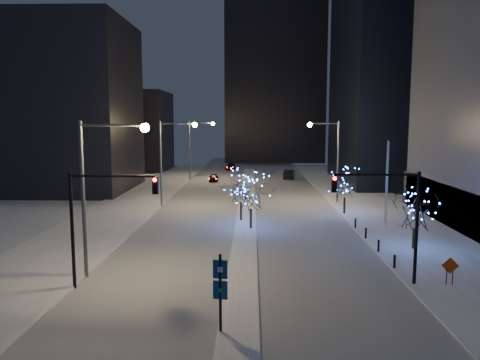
{
  "coord_description": "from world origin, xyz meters",
  "views": [
    {
      "loc": [
        0.63,
        -26.72,
        9.94
      ],
      "look_at": [
        -0.42,
        12.65,
        5.0
      ],
      "focal_mm": 35.0,
      "sensor_mm": 36.0,
      "label": 1
    }
  ],
  "objects_px": {
    "holiday_tree_median_near": "(251,194)",
    "construction_sign": "(450,268)",
    "street_lamp_w_far": "(196,142)",
    "holiday_tree_plaza_near": "(415,210)",
    "street_lamp_w_mid": "(170,151)",
    "car_mid": "(289,174)",
    "holiday_tree_median_far": "(241,187)",
    "street_lamp_w_near": "(99,177)",
    "street_lamp_east": "(331,151)",
    "traffic_signal_east": "(391,209)",
    "wayfinding_sign": "(220,285)",
    "car_far": "(230,167)",
    "holiday_tree_plaza_far": "(345,185)",
    "traffic_signal_west": "(98,210)",
    "car_near": "(214,178)"
  },
  "relations": [
    {
      "from": "car_mid",
      "to": "wayfinding_sign",
      "type": "relative_size",
      "value": 1.26
    },
    {
      "from": "traffic_signal_east",
      "to": "holiday_tree_median_near",
      "type": "height_order",
      "value": "traffic_signal_east"
    },
    {
      "from": "street_lamp_w_far",
      "to": "street_lamp_east",
      "type": "height_order",
      "value": "same"
    },
    {
      "from": "street_lamp_w_far",
      "to": "street_lamp_east",
      "type": "distance_m",
      "value": 29.08
    },
    {
      "from": "holiday_tree_median_near",
      "to": "construction_sign",
      "type": "bearing_deg",
      "value": -50.85
    },
    {
      "from": "traffic_signal_west",
      "to": "holiday_tree_plaza_near",
      "type": "xyz_separation_m",
      "value": [
        21.58,
        8.97,
        -1.59
      ]
    },
    {
      "from": "street_lamp_east",
      "to": "holiday_tree_plaza_near",
      "type": "height_order",
      "value": "street_lamp_east"
    },
    {
      "from": "street_lamp_w_mid",
      "to": "traffic_signal_east",
      "type": "xyz_separation_m",
      "value": [
        17.88,
        -26.0,
        -1.74
      ]
    },
    {
      "from": "street_lamp_east",
      "to": "construction_sign",
      "type": "xyz_separation_m",
      "value": [
        2.47,
        -29.15,
        -5.28
      ]
    },
    {
      "from": "street_lamp_east",
      "to": "holiday_tree_plaza_near",
      "type": "bearing_deg",
      "value": -81.72
    },
    {
      "from": "holiday_tree_plaza_near",
      "to": "car_far",
      "type": "bearing_deg",
      "value": 105.72
    },
    {
      "from": "holiday_tree_median_near",
      "to": "holiday_tree_plaza_far",
      "type": "distance_m",
      "value": 12.31
    },
    {
      "from": "street_lamp_w_far",
      "to": "holiday_tree_plaza_near",
      "type": "xyz_separation_m",
      "value": [
        22.08,
        -43.03,
        -3.33
      ]
    },
    {
      "from": "car_near",
      "to": "construction_sign",
      "type": "bearing_deg",
      "value": -71.46
    },
    {
      "from": "street_lamp_w_near",
      "to": "street_lamp_east",
      "type": "bearing_deg",
      "value": 55.81
    },
    {
      "from": "car_mid",
      "to": "car_far",
      "type": "xyz_separation_m",
      "value": [
        -10.98,
        15.32,
        -0.17
      ]
    },
    {
      "from": "car_mid",
      "to": "wayfinding_sign",
      "type": "bearing_deg",
      "value": 91.8
    },
    {
      "from": "car_mid",
      "to": "wayfinding_sign",
      "type": "xyz_separation_m",
      "value": [
        -7.91,
        -60.07,
        1.57
      ]
    },
    {
      "from": "holiday_tree_plaza_far",
      "to": "wayfinding_sign",
      "type": "bearing_deg",
      "value": -111.61
    },
    {
      "from": "car_mid",
      "to": "holiday_tree_median_near",
      "type": "bearing_deg",
      "value": 89.65
    },
    {
      "from": "traffic_signal_west",
      "to": "wayfinding_sign",
      "type": "xyz_separation_m",
      "value": [
        7.59,
        -5.8,
        -2.39
      ]
    },
    {
      "from": "street_lamp_w_mid",
      "to": "car_mid",
      "type": "relative_size",
      "value": 2.05
    },
    {
      "from": "car_near",
      "to": "holiday_tree_plaza_far",
      "type": "distance_m",
      "value": 32.17
    },
    {
      "from": "street_lamp_w_mid",
      "to": "traffic_signal_west",
      "type": "bearing_deg",
      "value": -88.94
    },
    {
      "from": "holiday_tree_median_far",
      "to": "holiday_tree_plaza_near",
      "type": "relative_size",
      "value": 1.04
    },
    {
      "from": "holiday_tree_median_near",
      "to": "construction_sign",
      "type": "distance_m",
      "value": 19.22
    },
    {
      "from": "holiday_tree_median_far",
      "to": "street_lamp_w_near",
      "type": "bearing_deg",
      "value": -116.31
    },
    {
      "from": "street_lamp_w_near",
      "to": "car_near",
      "type": "height_order",
      "value": "street_lamp_w_near"
    },
    {
      "from": "street_lamp_east",
      "to": "holiday_tree_plaza_far",
      "type": "height_order",
      "value": "street_lamp_east"
    },
    {
      "from": "holiday_tree_plaza_far",
      "to": "car_mid",
      "type": "bearing_deg",
      "value": 96.25
    },
    {
      "from": "holiday_tree_plaza_near",
      "to": "wayfinding_sign",
      "type": "distance_m",
      "value": 20.36
    },
    {
      "from": "street_lamp_w_near",
      "to": "street_lamp_w_mid",
      "type": "bearing_deg",
      "value": 90.0
    },
    {
      "from": "street_lamp_w_near",
      "to": "street_lamp_w_mid",
      "type": "xyz_separation_m",
      "value": [
        0.0,
        25.0,
        0.0
      ]
    },
    {
      "from": "street_lamp_w_far",
      "to": "wayfinding_sign",
      "type": "height_order",
      "value": "street_lamp_w_far"
    },
    {
      "from": "holiday_tree_median_far",
      "to": "holiday_tree_plaza_near",
      "type": "height_order",
      "value": "holiday_tree_median_far"
    },
    {
      "from": "traffic_signal_west",
      "to": "construction_sign",
      "type": "height_order",
      "value": "traffic_signal_west"
    },
    {
      "from": "car_far",
      "to": "holiday_tree_median_far",
      "type": "distance_m",
      "value": 50.71
    },
    {
      "from": "traffic_signal_east",
      "to": "holiday_tree_plaza_near",
      "type": "distance_m",
      "value": 9.15
    },
    {
      "from": "car_far",
      "to": "holiday_tree_median_near",
      "type": "bearing_deg",
      "value": -80.81
    },
    {
      "from": "car_mid",
      "to": "construction_sign",
      "type": "relative_size",
      "value": 2.88
    },
    {
      "from": "car_near",
      "to": "traffic_signal_east",
      "type": "bearing_deg",
      "value": -75.17
    },
    {
      "from": "street_lamp_east",
      "to": "car_mid",
      "type": "distance_m",
      "value": 25.1
    },
    {
      "from": "traffic_signal_east",
      "to": "holiday_tree_plaza_near",
      "type": "xyz_separation_m",
      "value": [
        4.2,
        7.97,
        -1.59
      ]
    },
    {
      "from": "street_lamp_east",
      "to": "construction_sign",
      "type": "distance_m",
      "value": 29.73
    },
    {
      "from": "street_lamp_w_near",
      "to": "holiday_tree_median_far",
      "type": "distance_m",
      "value": 19.29
    },
    {
      "from": "holiday_tree_median_near",
      "to": "wayfinding_sign",
      "type": "relative_size",
      "value": 1.26
    },
    {
      "from": "street_lamp_east",
      "to": "holiday_tree_median_far",
      "type": "relative_size",
      "value": 1.95
    },
    {
      "from": "holiday_tree_plaza_far",
      "to": "car_far",
      "type": "bearing_deg",
      "value": 107.14
    },
    {
      "from": "construction_sign",
      "to": "wayfinding_sign",
      "type": "bearing_deg",
      "value": -145.99
    },
    {
      "from": "traffic_signal_west",
      "to": "holiday_tree_plaza_far",
      "type": "distance_m",
      "value": 29.71
    }
  ]
}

